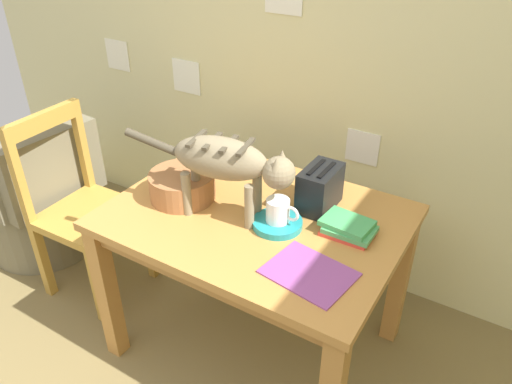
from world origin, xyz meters
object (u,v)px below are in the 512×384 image
Objects in this scene: magazine at (309,273)px; wicker_basket at (182,185)px; cat at (228,163)px; wicker_armchair at (42,206)px; dining_table at (256,233)px; book_stack at (348,228)px; toaster at (320,188)px; wooden_chair_near at (83,210)px; saucer_bowl at (277,223)px; coffee_mug at (279,211)px.

magazine is 1.04× the size of wicker_basket.
wicker_armchair is at bearing -103.46° from cat.
dining_table is 4.21× the size of wicker_basket.
book_stack is at bearing 9.79° from wicker_basket.
toaster reaches higher than book_stack.
wicker_basket is at bearing 91.33° from wooden_chair_near.
wicker_basket is at bearing -170.21° from book_stack.
cat is 1.51m from wicker_armchair.
saucer_bowl is at bearing 90.00° from cat.
coffee_mug is 0.66× the size of toaster.
dining_table is 1.68× the size of cat.
wicker_armchair is at bearing -178.04° from magazine.
wooden_chair_near is at bearing -176.94° from magazine.
wooden_chair_near is 0.52m from wicker_armchair.
magazine is at bearing -31.88° from dining_table.
wicker_armchair is (-0.48, 0.08, -0.19)m from wooden_chair_near.
cat is at bearing -88.06° from wicker_armchair.
wicker_basket reaches higher than book_stack.
wooden_chair_near is (-1.30, -0.15, -0.29)m from book_stack.
toaster is at bearing 70.45° from saucer_bowl.
toaster is 1.21m from wooden_chair_near.
wooden_chair_near reaches higher than wicker_basket.
magazine is (0.22, -0.18, -0.01)m from saucer_bowl.
wicker_armchair is at bearing -179.75° from dining_table.
wooden_chair_near is (-0.63, -0.03, -0.32)m from wicker_basket.
dining_table is 0.38m from book_stack.
wicker_armchair is at bearing -101.23° from wooden_chair_near.
toaster is at bearing 43.51° from dining_table.
coffee_mug reaches higher than magazine.
coffee_mug is 0.26m from book_stack.
dining_table is 1.20× the size of wooden_chair_near.
wooden_chair_near is at bearing -176.96° from coffee_mug.
saucer_bowl is at bearing 149.62° from magazine.
saucer_bowl is 1.43× the size of coffee_mug.
wooden_chair_near is at bearing -176.91° from wicker_basket.
wicker_armchair is (-1.61, -0.18, -0.53)m from toaster.
dining_table is 5.99× the size of saucer_bowl.
toaster is (0.50, 0.23, 0.03)m from wicker_basket.
wicker_basket is at bearing -87.87° from wicker_armchair.
wicker_armchair is at bearing 179.13° from saucer_bowl.
coffee_mug is at bearing -86.37° from wicker_armchair.
magazine is at bearing 60.22° from cat.
saucer_bowl is 1.60m from wicker_armchair.
book_stack is 1.34m from wooden_chair_near.
saucer_bowl is 0.26m from book_stack.
wicker_armchair is (-1.10, 0.05, -0.51)m from wicker_basket.
magazine is at bearing -68.89° from toaster.
magazine is (0.33, -0.21, 0.10)m from dining_table.
coffee_mug is at bearing 89.81° from cat.
dining_table is at bearing 165.39° from saucer_bowl.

